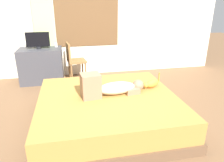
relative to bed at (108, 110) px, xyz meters
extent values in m
plane|color=brown|center=(-0.03, -0.04, -0.21)|extent=(16.00, 16.00, 0.00)
cube|color=beige|center=(-0.03, 2.38, 1.24)|extent=(6.40, 0.12, 2.90)
cube|color=brown|center=(-0.05, 2.31, 1.10)|extent=(1.43, 0.02, 1.23)
cube|color=white|center=(-0.05, 2.31, 1.10)|extent=(1.35, 0.02, 1.15)
cube|color=brown|center=(0.00, 0.00, -0.14)|extent=(1.99, 1.88, 0.14)
cube|color=olive|center=(0.00, 0.00, 0.07)|extent=(1.93, 1.82, 0.29)
ellipsoid|color=#CCB299|center=(0.14, 0.07, 0.30)|extent=(0.59, 0.32, 0.17)
sphere|color=#8C664C|center=(0.48, 0.11, 0.30)|extent=(0.17, 0.17, 0.17)
cube|color=#8C664C|center=(-0.24, 0.03, 0.39)|extent=(0.29, 0.27, 0.34)
cube|color=#8C664C|center=(0.36, 0.10, 0.26)|extent=(0.23, 0.30, 0.08)
ellipsoid|color=#C67A2D|center=(0.74, 0.19, 0.28)|extent=(0.28, 0.22, 0.13)
sphere|color=#C67A2D|center=(0.60, 0.12, 0.29)|extent=(0.08, 0.08, 0.08)
cylinder|color=#C67A2D|center=(0.87, 0.26, 0.35)|extent=(0.03, 0.03, 0.16)
cube|color=#38383D|center=(-1.11, 1.98, 0.16)|extent=(0.90, 0.56, 0.74)
cylinder|color=black|center=(-1.13, 1.98, 0.55)|extent=(0.10, 0.10, 0.05)
cube|color=black|center=(-1.13, 1.98, 0.73)|extent=(0.48, 0.03, 0.30)
cylinder|color=white|center=(-0.77, 2.11, 0.57)|extent=(0.06, 0.06, 0.09)
cylinder|color=brown|center=(-0.22, 2.04, 0.01)|extent=(0.04, 0.04, 0.44)
cylinder|color=brown|center=(-0.18, 1.74, 0.01)|extent=(0.04, 0.04, 0.44)
cylinder|color=brown|center=(-0.52, 2.00, 0.01)|extent=(0.04, 0.04, 0.44)
cylinder|color=brown|center=(-0.48, 1.70, 0.01)|extent=(0.04, 0.04, 0.44)
cube|color=brown|center=(-0.35, 1.87, 0.25)|extent=(0.43, 0.43, 0.04)
cube|color=brown|center=(-0.52, 1.84, 0.46)|extent=(0.10, 0.38, 0.38)
cube|color=#ADCC75|center=(-1.00, 2.26, 0.98)|extent=(0.44, 0.06, 2.39)
camera|label=1|loc=(-0.49, -2.67, 1.49)|focal=33.81mm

